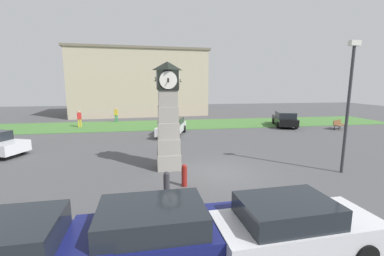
{
  "coord_description": "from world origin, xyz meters",
  "views": [
    {
      "loc": [
        -3.24,
        -11.7,
        4.37
      ],
      "look_at": [
        -0.95,
        2.49,
        1.87
      ],
      "focal_mm": 24.0,
      "sensor_mm": 36.0,
      "label": 1
    }
  ],
  "objects_px": {
    "bollard_mid_row": "(167,186)",
    "bench": "(339,124)",
    "clock_tower": "(168,119)",
    "pedestrian_near_bench": "(79,118)",
    "car_silver_hatch": "(285,119)",
    "street_lamp_near_road": "(349,99)",
    "car_navy_sedan": "(19,255)",
    "bollard_near_tower": "(142,205)",
    "pedestrian_crossing_lot": "(116,114)",
    "car_near_tower": "(163,233)",
    "car_by_building": "(294,226)",
    "bollard_far_row": "(184,175)",
    "car_end_of_row": "(172,126)"
  },
  "relations": [
    {
      "from": "bollard_mid_row",
      "to": "bench",
      "type": "xyz_separation_m",
      "value": [
        17.37,
        12.68,
        -0.04
      ]
    },
    {
      "from": "clock_tower",
      "to": "pedestrian_near_bench",
      "type": "bearing_deg",
      "value": 119.54
    },
    {
      "from": "car_silver_hatch",
      "to": "street_lamp_near_road",
      "type": "relative_size",
      "value": 0.77
    },
    {
      "from": "bollard_mid_row",
      "to": "car_navy_sedan",
      "type": "xyz_separation_m",
      "value": [
        -3.35,
        -3.8,
        0.23
      ]
    },
    {
      "from": "bench",
      "to": "bollard_near_tower",
      "type": "bearing_deg",
      "value": -142.78
    },
    {
      "from": "car_navy_sedan",
      "to": "pedestrian_near_bench",
      "type": "relative_size",
      "value": 2.3
    },
    {
      "from": "pedestrian_near_bench",
      "to": "pedestrian_crossing_lot",
      "type": "distance_m",
      "value": 4.38
    },
    {
      "from": "clock_tower",
      "to": "car_navy_sedan",
      "type": "bearing_deg",
      "value": -116.14
    },
    {
      "from": "car_silver_hatch",
      "to": "bollard_mid_row",
      "type": "bearing_deg",
      "value": -130.88
    },
    {
      "from": "pedestrian_crossing_lot",
      "to": "clock_tower",
      "type": "bearing_deg",
      "value": -74.35
    },
    {
      "from": "street_lamp_near_road",
      "to": "bench",
      "type": "bearing_deg",
      "value": 52.02
    },
    {
      "from": "clock_tower",
      "to": "pedestrian_near_bench",
      "type": "height_order",
      "value": "clock_tower"
    },
    {
      "from": "bollard_mid_row",
      "to": "car_near_tower",
      "type": "distance_m",
      "value": 3.44
    },
    {
      "from": "car_by_building",
      "to": "bollard_far_row",
      "type": "bearing_deg",
      "value": 113.98
    },
    {
      "from": "bollard_far_row",
      "to": "street_lamp_near_road",
      "type": "relative_size",
      "value": 0.15
    },
    {
      "from": "bench",
      "to": "bollard_mid_row",
      "type": "bearing_deg",
      "value": -143.88
    },
    {
      "from": "car_silver_hatch",
      "to": "bench",
      "type": "relative_size",
      "value": 2.95
    },
    {
      "from": "street_lamp_near_road",
      "to": "car_by_building",
      "type": "bearing_deg",
      "value": -137.17
    },
    {
      "from": "car_silver_hatch",
      "to": "car_end_of_row",
      "type": "bearing_deg",
      "value": -167.4
    },
    {
      "from": "bollard_far_row",
      "to": "pedestrian_crossing_lot",
      "type": "height_order",
      "value": "pedestrian_crossing_lot"
    },
    {
      "from": "pedestrian_crossing_lot",
      "to": "bench",
      "type": "bearing_deg",
      "value": -20.43
    },
    {
      "from": "car_silver_hatch",
      "to": "clock_tower",
      "type": "bearing_deg",
      "value": -138.22
    },
    {
      "from": "bollard_far_row",
      "to": "car_end_of_row",
      "type": "xyz_separation_m",
      "value": [
        0.4,
        11.24,
        0.25
      ]
    },
    {
      "from": "car_by_building",
      "to": "street_lamp_near_road",
      "type": "bearing_deg",
      "value": 42.83
    },
    {
      "from": "bollard_near_tower",
      "to": "car_end_of_row",
      "type": "bearing_deg",
      "value": 81.23
    },
    {
      "from": "car_by_building",
      "to": "pedestrian_crossing_lot",
      "type": "xyz_separation_m",
      "value": [
        -7.45,
        24.47,
        0.17
      ]
    },
    {
      "from": "bollard_near_tower",
      "to": "street_lamp_near_road",
      "type": "height_order",
      "value": "street_lamp_near_road"
    },
    {
      "from": "clock_tower",
      "to": "car_end_of_row",
      "type": "distance_m",
      "value": 8.98
    },
    {
      "from": "pedestrian_crossing_lot",
      "to": "car_near_tower",
      "type": "bearing_deg",
      "value": -80.32
    },
    {
      "from": "car_by_building",
      "to": "pedestrian_near_bench",
      "type": "relative_size",
      "value": 2.51
    },
    {
      "from": "bollard_mid_row",
      "to": "street_lamp_near_road",
      "type": "relative_size",
      "value": 0.18
    },
    {
      "from": "bollard_far_row",
      "to": "pedestrian_crossing_lot",
      "type": "bearing_deg",
      "value": 105.07
    },
    {
      "from": "bollard_mid_row",
      "to": "car_silver_hatch",
      "type": "relative_size",
      "value": 0.23
    },
    {
      "from": "bench",
      "to": "pedestrian_crossing_lot",
      "type": "height_order",
      "value": "pedestrian_crossing_lot"
    },
    {
      "from": "car_by_building",
      "to": "car_end_of_row",
      "type": "xyz_separation_m",
      "value": [
        -1.78,
        16.14,
        -0.04
      ]
    },
    {
      "from": "bollard_near_tower",
      "to": "bollard_far_row",
      "type": "distance_m",
      "value": 2.94
    },
    {
      "from": "bollard_mid_row",
      "to": "bench",
      "type": "distance_m",
      "value": 21.5
    },
    {
      "from": "car_silver_hatch",
      "to": "pedestrian_crossing_lot",
      "type": "height_order",
      "value": "pedestrian_crossing_lot"
    },
    {
      "from": "car_end_of_row",
      "to": "pedestrian_crossing_lot",
      "type": "bearing_deg",
      "value": 124.25
    },
    {
      "from": "car_navy_sedan",
      "to": "bench",
      "type": "bearing_deg",
      "value": 38.49
    },
    {
      "from": "car_end_of_row",
      "to": "pedestrian_crossing_lot",
      "type": "height_order",
      "value": "pedestrian_crossing_lot"
    },
    {
      "from": "bollard_near_tower",
      "to": "car_navy_sedan",
      "type": "bearing_deg",
      "value": -133.42
    },
    {
      "from": "car_silver_hatch",
      "to": "car_end_of_row",
      "type": "distance_m",
      "value": 12.15
    },
    {
      "from": "car_by_building",
      "to": "bench",
      "type": "distance_m",
      "value": 21.76
    },
    {
      "from": "car_by_building",
      "to": "car_silver_hatch",
      "type": "xyz_separation_m",
      "value": [
        10.08,
        18.79,
        0.0
      ]
    },
    {
      "from": "street_lamp_near_road",
      "to": "pedestrian_near_bench",
      "type": "bearing_deg",
      "value": 135.56
    },
    {
      "from": "clock_tower",
      "to": "car_navy_sedan",
      "type": "height_order",
      "value": "clock_tower"
    },
    {
      "from": "clock_tower",
      "to": "car_by_building",
      "type": "distance_m",
      "value": 8.07
    },
    {
      "from": "clock_tower",
      "to": "pedestrian_near_bench",
      "type": "xyz_separation_m",
      "value": [
        -7.98,
        14.08,
        -1.61
      ]
    },
    {
      "from": "bollard_mid_row",
      "to": "bollard_far_row",
      "type": "xyz_separation_m",
      "value": [
        0.83,
        1.22,
        -0.08
      ]
    }
  ]
}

